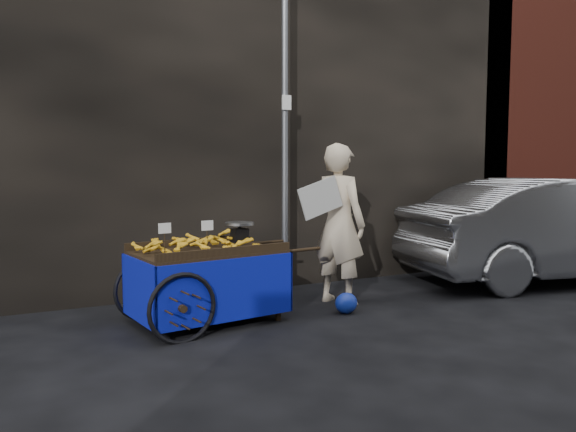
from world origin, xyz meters
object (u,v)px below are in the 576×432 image
plastic_bag (346,303)px  parked_car (559,230)px  vendor (339,224)px  banana_cart (203,258)px

plastic_bag → parked_car: size_ratio=0.06×
plastic_bag → parked_car: bearing=3.0°
vendor → parked_car: vendor is taller
vendor → plastic_bag: size_ratio=7.31×
vendor → parked_car: 3.47m
vendor → parked_car: size_ratio=0.43×
plastic_bag → banana_cart: bearing=167.1°
banana_cart → parked_car: size_ratio=0.48×
plastic_bag → parked_car: parked_car is taller
banana_cart → plastic_bag: bearing=-20.7°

